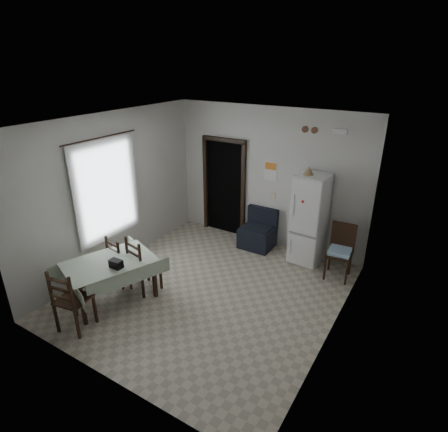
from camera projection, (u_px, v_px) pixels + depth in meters
name	position (u px, v px, depth m)	size (l,w,h in m)	color
ground	(209.00, 292.00, 6.51)	(4.50, 4.50, 0.00)	#B6AB94
ceiling	(206.00, 122.00, 5.36)	(4.20, 4.50, 0.02)	white
wall_back	(268.00, 178.00, 7.70)	(4.20, 0.02, 2.90)	silver
wall_front	(95.00, 283.00, 4.17)	(4.20, 0.02, 2.90)	silver
wall_left	(114.00, 192.00, 6.94)	(0.02, 4.50, 2.90)	silver
wall_right	(340.00, 248.00, 4.93)	(0.02, 4.50, 2.90)	silver
doorway	(229.00, 185.00, 8.51)	(1.06, 0.52, 2.22)	black
window_recess	(103.00, 189.00, 6.77)	(0.10, 1.20, 1.60)	silver
curtain	(107.00, 190.00, 6.72)	(0.02, 1.45, 1.85)	silver
curtain_rod	(100.00, 138.00, 6.34)	(0.02, 0.02, 1.60)	black
calendar	(271.00, 171.00, 7.59)	(0.28, 0.02, 0.40)	white
calendar_image	(271.00, 166.00, 7.55)	(0.24, 0.01, 0.14)	orange
light_switch	(274.00, 196.00, 7.75)	(0.08, 0.02, 0.12)	beige
vent_left	(305.00, 129.00, 6.92)	(0.12, 0.12, 0.03)	#503320
vent_right	(314.00, 130.00, 6.84)	(0.12, 0.12, 0.03)	#503320
emergency_light	(340.00, 131.00, 6.58)	(0.25, 0.07, 0.09)	white
fridge	(309.00, 219.00, 7.17)	(0.58, 0.58, 1.78)	white
tan_cone	(309.00, 170.00, 6.77)	(0.19, 0.19, 0.16)	tan
navy_seat	(257.00, 229.00, 7.88)	(0.68, 0.65, 0.82)	black
corner_chair	(340.00, 253.00, 6.74)	(0.44, 0.44, 1.02)	black
dining_table	(112.00, 281.00, 6.18)	(0.91, 1.39, 0.72)	#ADC1A5
black_bag	(116.00, 264.00, 5.84)	(0.21, 0.12, 0.13)	black
dining_chair_far_left	(123.00, 259.00, 6.62)	(0.40, 0.40, 0.93)	black
dining_chair_far_right	(144.00, 264.00, 6.38)	(0.44, 0.44, 1.02)	black
dining_chair_near_head	(73.00, 298.00, 5.46)	(0.45, 0.45, 1.04)	black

